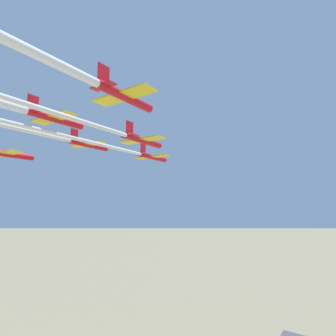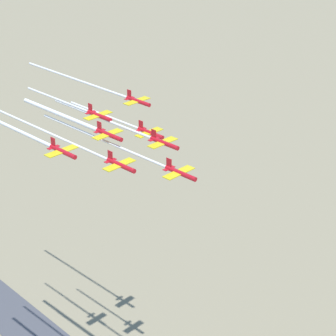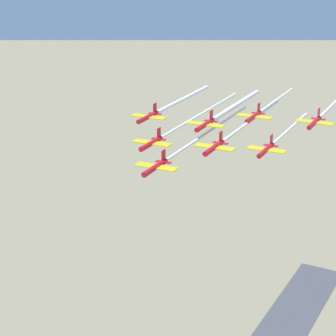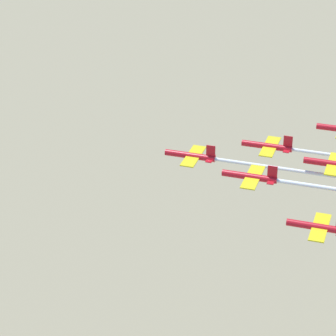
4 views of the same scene
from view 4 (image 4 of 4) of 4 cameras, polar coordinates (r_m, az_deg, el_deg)
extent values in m
cylinder|color=red|center=(159.89, 1.59, 0.90)|extent=(10.28, 4.38, 1.27)
cube|color=yellow|center=(159.72, 1.83, 0.86)|extent=(5.59, 10.08, 0.21)
cube|color=red|center=(158.18, 3.08, 1.20)|extent=(1.81, 0.72, 2.54)
cube|color=red|center=(158.88, 3.07, 0.68)|extent=(2.34, 3.90, 0.14)
cylinder|color=red|center=(149.07, 5.85, -0.61)|extent=(10.28, 4.38, 1.27)
cube|color=yellow|center=(148.95, 6.11, -0.65)|extent=(5.59, 10.08, 0.21)
cube|color=red|center=(147.65, 7.50, -0.31)|extent=(1.81, 0.72, 2.54)
cube|color=red|center=(148.39, 7.46, -0.85)|extent=(2.34, 3.90, 0.14)
cylinder|color=red|center=(164.05, 7.10, 1.57)|extent=(10.28, 4.38, 1.27)
cube|color=yellow|center=(163.94, 7.33, 1.54)|extent=(5.59, 10.08, 0.21)
cube|color=red|center=(162.75, 8.60, 1.87)|extent=(1.81, 0.72, 2.54)
cube|color=red|center=(163.43, 8.56, 1.37)|extent=(2.34, 3.90, 0.14)
cylinder|color=red|center=(141.91, 10.57, -4.16)|extent=(10.28, 4.38, 1.27)
cube|color=yellow|center=(141.85, 10.84, -4.20)|extent=(5.59, 10.08, 0.21)
cylinder|color=red|center=(154.15, 11.61, 0.30)|extent=(10.28, 4.38, 1.27)
cube|color=yellow|center=(154.09, 11.86, 0.27)|extent=(5.59, 10.08, 0.21)
camera|label=1|loc=(197.01, 20.13, 0.58)|focal=28.00mm
camera|label=2|loc=(287.24, -13.56, 27.56)|focal=70.00mm
camera|label=3|loc=(178.65, -47.54, 11.45)|focal=70.00mm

